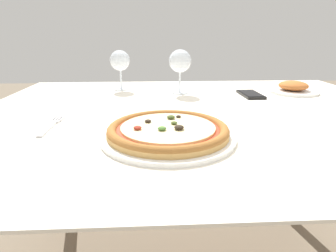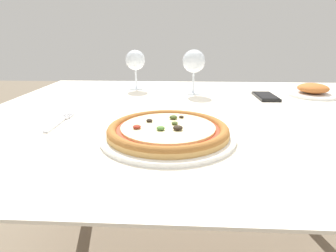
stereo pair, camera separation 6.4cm
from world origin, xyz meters
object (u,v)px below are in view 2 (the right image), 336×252
at_px(dining_table, 207,134).
at_px(wine_glass_far_left, 135,61).
at_px(side_plate, 313,91).
at_px(cell_phone, 266,96).
at_px(fork, 60,121).
at_px(wine_glass_far_right, 194,62).
at_px(pizza_plate, 168,131).

bearing_deg(dining_table, wine_glass_far_left, 128.72).
height_order(dining_table, side_plate, side_plate).
distance_m(cell_phone, side_plate, 0.20).
xyz_separation_m(fork, wine_glass_far_right, (0.38, 0.40, 0.12)).
xyz_separation_m(fork, side_plate, (0.84, 0.39, 0.02)).
bearing_deg(wine_glass_far_right, pizza_plate, -98.32).
xyz_separation_m(wine_glass_far_right, cell_phone, (0.27, -0.06, -0.12)).
xyz_separation_m(fork, wine_glass_far_left, (0.13, 0.49, 0.12)).
xyz_separation_m(dining_table, wine_glass_far_right, (-0.04, 0.26, 0.20)).
height_order(pizza_plate, side_plate, side_plate).
xyz_separation_m(wine_glass_far_left, cell_phone, (0.52, -0.15, -0.11)).
relative_size(fork, wine_glass_far_right, 0.98).
bearing_deg(pizza_plate, wine_glass_far_right, 81.68).
bearing_deg(pizza_plate, fork, 160.48).
xyz_separation_m(wine_glass_far_left, side_plate, (0.71, -0.10, -0.10)).
relative_size(dining_table, cell_phone, 9.69).
relative_size(wine_glass_far_right, cell_phone, 1.18).
relative_size(pizza_plate, wine_glass_far_left, 1.89).
xyz_separation_m(pizza_plate, wine_glass_far_right, (0.07, 0.51, 0.11)).
height_order(wine_glass_far_left, cell_phone, wine_glass_far_left).
xyz_separation_m(wine_glass_far_right, side_plate, (0.46, -0.01, -0.11)).
relative_size(pizza_plate, fork, 1.85).
distance_m(dining_table, cell_phone, 0.32).
bearing_deg(wine_glass_far_left, side_plate, -7.98).
xyz_separation_m(dining_table, wine_glass_far_left, (-0.28, 0.35, 0.20)).
xyz_separation_m(wine_glass_far_left, wine_glass_far_right, (0.24, -0.09, 0.01)).
relative_size(wine_glass_far_left, cell_phone, 1.13).
distance_m(dining_table, fork, 0.44).
height_order(fork, side_plate, side_plate).
relative_size(fork, cell_phone, 1.16).
bearing_deg(pizza_plate, dining_table, 65.14).
height_order(pizza_plate, cell_phone, pizza_plate).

